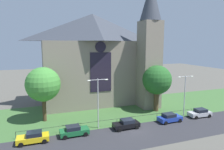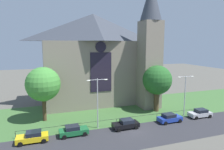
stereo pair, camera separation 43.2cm
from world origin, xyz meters
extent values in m
plane|color=#56544C|center=(0.00, 10.00, 0.00)|extent=(160.00, 160.00, 0.00)
cube|color=#2D2D33|center=(0.00, -2.00, 0.00)|extent=(120.00, 8.00, 0.01)
cube|color=#3D6633|center=(0.00, 8.00, 0.00)|extent=(120.00, 20.00, 0.01)
cube|color=gray|center=(-1.82, 17.75, 7.00)|extent=(22.00, 12.00, 14.00)
pyramid|color=#383D47|center=(-1.82, 17.75, 17.00)|extent=(22.00, 12.00, 6.00)
cube|color=black|center=(-1.82, 11.70, 7.70)|extent=(4.40, 0.16, 8.00)
cylinder|color=black|center=(-1.82, 11.70, 12.80)|extent=(2.20, 0.15, 2.20)
cube|color=gray|center=(8.18, 9.75, 9.00)|extent=(4.00, 4.00, 18.00)
cone|color=#383D47|center=(8.18, 9.75, 22.00)|extent=(4.40, 4.40, 8.00)
cylinder|color=black|center=(-1.82, 2.50, 1.10)|extent=(30.61, 0.05, 0.05)
cylinder|color=black|center=(-17.13, 2.50, 0.55)|extent=(0.06, 0.07, 1.10)
cylinder|color=black|center=(-9.47, 2.50, 0.55)|extent=(0.07, 0.07, 1.10)
cylinder|color=black|center=(-1.82, 2.50, 0.55)|extent=(0.06, 0.07, 1.10)
cylinder|color=black|center=(5.83, 2.50, 0.55)|extent=(0.06, 0.07, 1.10)
cylinder|color=black|center=(13.49, 2.50, 0.55)|extent=(0.07, 0.07, 1.10)
cylinder|color=#4C3823|center=(8.26, 6.73, 2.10)|extent=(0.96, 0.96, 4.20)
sphere|color=#235B23|center=(8.26, 6.73, 6.36)|extent=(5.76, 5.76, 5.76)
cylinder|color=#4C3823|center=(-13.05, 8.56, 2.17)|extent=(0.63, 0.63, 4.34)
sphere|color=#428C38|center=(-13.05, 8.56, 6.55)|extent=(5.90, 5.90, 5.90)
cylinder|color=#B2B2B7|center=(-5.07, 2.40, 4.04)|extent=(0.16, 0.16, 8.08)
cylinder|color=#B2B2B7|center=(-5.77, 2.40, 7.88)|extent=(1.40, 0.10, 0.10)
cylinder|color=#B2B2B7|center=(-4.37, 2.40, 7.88)|extent=(1.40, 0.10, 0.10)
ellipsoid|color=white|center=(-6.47, 2.40, 7.83)|extent=(0.57, 0.26, 0.20)
ellipsoid|color=white|center=(-3.67, 2.40, 7.83)|extent=(0.57, 0.26, 0.20)
cylinder|color=#B2B2B7|center=(11.54, 2.40, 3.85)|extent=(0.16, 0.16, 7.69)
cylinder|color=#B2B2B7|center=(10.84, 2.40, 7.49)|extent=(1.40, 0.10, 0.10)
cylinder|color=#B2B2B7|center=(12.24, 2.40, 7.49)|extent=(1.40, 0.10, 0.10)
ellipsoid|color=white|center=(10.14, 2.40, 7.44)|extent=(0.57, 0.26, 0.20)
ellipsoid|color=white|center=(12.94, 2.40, 7.44)|extent=(0.57, 0.26, 0.20)
cube|color=gold|center=(-14.81, 0.73, 0.61)|extent=(4.22, 1.85, 0.70)
cube|color=black|center=(-14.61, 0.73, 1.23)|extent=(2.02, 1.62, 0.55)
cylinder|color=black|center=(-16.29, -0.15, 0.32)|extent=(0.64, 0.23, 0.64)
cylinder|color=black|center=(-16.27, 1.65, 0.32)|extent=(0.64, 0.23, 0.64)
cylinder|color=black|center=(-13.35, -0.18, 0.32)|extent=(0.64, 0.23, 0.64)
cylinder|color=black|center=(-13.33, 1.62, 0.32)|extent=(0.64, 0.23, 0.64)
cube|color=#196033|center=(-9.13, 1.00, 0.61)|extent=(4.23, 1.88, 0.70)
cube|color=black|center=(-9.33, 0.99, 1.23)|extent=(2.03, 1.64, 0.55)
cylinder|color=black|center=(-7.67, 1.93, 0.32)|extent=(0.64, 0.23, 0.64)
cylinder|color=black|center=(-7.64, 0.13, 0.32)|extent=(0.64, 0.23, 0.64)
cylinder|color=black|center=(-10.61, 1.87, 0.32)|extent=(0.64, 0.23, 0.64)
cylinder|color=black|center=(-10.58, 0.07, 0.32)|extent=(0.64, 0.23, 0.64)
cube|color=black|center=(-0.92, 0.78, 0.61)|extent=(4.23, 1.86, 0.70)
cube|color=black|center=(-0.72, 0.78, 1.23)|extent=(2.02, 1.63, 0.55)
cylinder|color=black|center=(-2.38, -0.14, 0.32)|extent=(0.64, 0.23, 0.64)
cylinder|color=black|center=(-2.40, 1.66, 0.32)|extent=(0.64, 0.23, 0.64)
cylinder|color=black|center=(0.56, -0.10, 0.32)|extent=(0.64, 0.23, 0.64)
cylinder|color=black|center=(0.54, 1.70, 0.32)|extent=(0.64, 0.23, 0.64)
cube|color=#1E3899|center=(7.33, 0.79, 0.61)|extent=(4.26, 1.94, 0.70)
cube|color=black|center=(7.13, 0.78, 1.23)|extent=(2.05, 1.67, 0.55)
cylinder|color=black|center=(8.77, 1.74, 0.32)|extent=(0.65, 0.24, 0.64)
cylinder|color=black|center=(8.83, -0.06, 0.32)|extent=(0.65, 0.24, 0.64)
cylinder|color=black|center=(5.83, 1.64, 0.32)|extent=(0.65, 0.24, 0.64)
cylinder|color=black|center=(5.89, -0.16, 0.32)|extent=(0.65, 0.24, 0.64)
cube|color=#B7B7BC|center=(14.01, 1.02, 0.61)|extent=(4.27, 1.97, 0.70)
cube|color=black|center=(14.21, 1.01, 1.23)|extent=(2.06, 1.68, 0.55)
cylinder|color=black|center=(12.50, 0.18, 0.32)|extent=(0.65, 0.25, 0.64)
cylinder|color=black|center=(12.57, 1.98, 0.32)|extent=(0.65, 0.25, 0.64)
cylinder|color=black|center=(15.44, 0.06, 0.32)|extent=(0.65, 0.25, 0.64)
cylinder|color=black|center=(15.51, 1.86, 0.32)|extent=(0.65, 0.25, 0.64)
camera|label=1|loc=(-13.47, -27.57, 13.33)|focal=32.68mm
camera|label=2|loc=(-13.06, -27.72, 13.33)|focal=32.68mm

